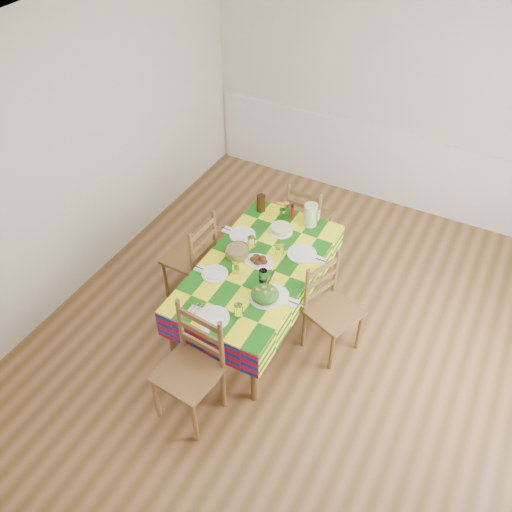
{
  "coord_description": "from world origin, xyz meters",
  "views": [
    {
      "loc": [
        1.16,
        -3.02,
        3.93
      ],
      "look_at": [
        -0.47,
        0.03,
        0.81
      ],
      "focal_mm": 38.0,
      "sensor_mm": 36.0,
      "label": 1
    }
  ],
  "objects_px": {
    "chair_far": "(307,218)",
    "chair_left": "(193,258)",
    "green_pitcher": "(311,215)",
    "tea_pitcher": "(261,203)",
    "chair_right": "(330,309)",
    "dining_table": "(258,271)",
    "chair_near": "(191,369)",
    "meat_platter": "(259,260)"
  },
  "relations": [
    {
      "from": "chair_far",
      "to": "chair_left",
      "type": "xyz_separation_m",
      "value": [
        -0.7,
        -1.11,
        0.03
      ]
    },
    {
      "from": "chair_far",
      "to": "green_pitcher",
      "type": "bearing_deg",
      "value": 116.15
    },
    {
      "from": "tea_pitcher",
      "to": "chair_far",
      "type": "relative_size",
      "value": 0.19
    },
    {
      "from": "tea_pitcher",
      "to": "chair_left",
      "type": "relative_size",
      "value": 0.18
    },
    {
      "from": "tea_pitcher",
      "to": "chair_right",
      "type": "bearing_deg",
      "value": -33.87
    },
    {
      "from": "green_pitcher",
      "to": "dining_table",
      "type": "bearing_deg",
      "value": -102.87
    },
    {
      "from": "dining_table",
      "to": "chair_right",
      "type": "bearing_deg",
      "value": 1.27
    },
    {
      "from": "green_pitcher",
      "to": "chair_near",
      "type": "relative_size",
      "value": 0.22
    },
    {
      "from": "tea_pitcher",
      "to": "chair_left",
      "type": "bearing_deg",
      "value": -116.16
    },
    {
      "from": "dining_table",
      "to": "chair_left",
      "type": "xyz_separation_m",
      "value": [
        -0.7,
        -0.0,
        -0.13
      ]
    },
    {
      "from": "green_pitcher",
      "to": "tea_pitcher",
      "type": "bearing_deg",
      "value": -177.12
    },
    {
      "from": "tea_pitcher",
      "to": "chair_near",
      "type": "bearing_deg",
      "value": -79.15
    },
    {
      "from": "meat_platter",
      "to": "chair_left",
      "type": "relative_size",
      "value": 0.28
    },
    {
      "from": "dining_table",
      "to": "chair_far",
      "type": "distance_m",
      "value": 1.12
    },
    {
      "from": "tea_pitcher",
      "to": "chair_right",
      "type": "height_order",
      "value": "chair_right"
    },
    {
      "from": "chair_near",
      "to": "chair_far",
      "type": "bearing_deg",
      "value": 95.61
    },
    {
      "from": "meat_platter",
      "to": "chair_left",
      "type": "height_order",
      "value": "chair_left"
    },
    {
      "from": "chair_near",
      "to": "dining_table",
      "type": "bearing_deg",
      "value": 95.71
    },
    {
      "from": "dining_table",
      "to": "chair_left",
      "type": "relative_size",
      "value": 1.82
    },
    {
      "from": "chair_right",
      "to": "meat_platter",
      "type": "bearing_deg",
      "value": 109.3
    },
    {
      "from": "tea_pitcher",
      "to": "chair_near",
      "type": "height_order",
      "value": "chair_near"
    },
    {
      "from": "meat_platter",
      "to": "chair_right",
      "type": "bearing_deg",
      "value": -1.75
    },
    {
      "from": "tea_pitcher",
      "to": "dining_table",
      "type": "bearing_deg",
      "value": -64.36
    },
    {
      "from": "meat_platter",
      "to": "green_pitcher",
      "type": "relative_size",
      "value": 1.22
    },
    {
      "from": "green_pitcher",
      "to": "chair_far",
      "type": "height_order",
      "value": "green_pitcher"
    },
    {
      "from": "chair_left",
      "to": "tea_pitcher",
      "type": "bearing_deg",
      "value": 155.6
    },
    {
      "from": "chair_left",
      "to": "green_pitcher",
      "type": "bearing_deg",
      "value": 132.42
    },
    {
      "from": "green_pitcher",
      "to": "chair_left",
      "type": "distance_m",
      "value": 1.19
    },
    {
      "from": "chair_right",
      "to": "tea_pitcher",
      "type": "bearing_deg",
      "value": 77.18
    },
    {
      "from": "chair_far",
      "to": "chair_right",
      "type": "bearing_deg",
      "value": 123.81
    },
    {
      "from": "tea_pitcher",
      "to": "chair_far",
      "type": "distance_m",
      "value": 0.62
    },
    {
      "from": "meat_platter",
      "to": "dining_table",
      "type": "bearing_deg",
      "value": -75.27
    },
    {
      "from": "chair_far",
      "to": "dining_table",
      "type": "bearing_deg",
      "value": 91.11
    },
    {
      "from": "green_pitcher",
      "to": "chair_right",
      "type": "height_order",
      "value": "chair_right"
    },
    {
      "from": "dining_table",
      "to": "meat_platter",
      "type": "relative_size",
      "value": 6.44
    },
    {
      "from": "meat_platter",
      "to": "chair_far",
      "type": "distance_m",
      "value": 1.1
    },
    {
      "from": "tea_pitcher",
      "to": "chair_near",
      "type": "xyz_separation_m",
      "value": [
        0.35,
        -1.82,
        -0.27
      ]
    },
    {
      "from": "meat_platter",
      "to": "chair_right",
      "type": "xyz_separation_m",
      "value": [
        0.71,
        -0.02,
        -0.24
      ]
    },
    {
      "from": "chair_near",
      "to": "chair_far",
      "type": "relative_size",
      "value": 1.14
    },
    {
      "from": "dining_table",
      "to": "chair_near",
      "type": "distance_m",
      "value": 1.11
    },
    {
      "from": "green_pitcher",
      "to": "chair_far",
      "type": "relative_size",
      "value": 0.25
    },
    {
      "from": "green_pitcher",
      "to": "meat_platter",
      "type": "bearing_deg",
      "value": -104.27
    }
  ]
}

